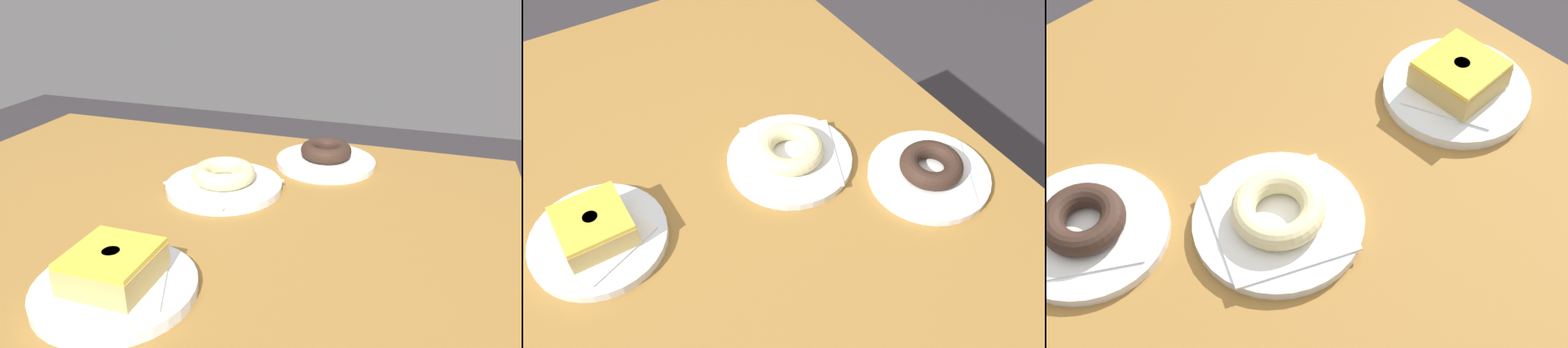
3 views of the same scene
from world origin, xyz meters
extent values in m
cube|color=olive|center=(0.00, 0.00, 0.74)|extent=(1.07, 0.79, 0.04)
cylinder|color=#9F5F2C|center=(-0.47, 0.34, 0.36)|extent=(0.07, 0.07, 0.72)
cylinder|color=white|center=(-0.02, 0.23, 0.77)|extent=(0.20, 0.20, 0.02)
cube|color=white|center=(-0.02, 0.23, 0.78)|extent=(0.16, 0.16, 0.00)
cube|color=tan|center=(-0.02, 0.23, 0.80)|extent=(0.10, 0.10, 0.04)
cube|color=yellow|center=(-0.02, 0.23, 0.82)|extent=(0.10, 0.10, 0.01)
cylinder|color=tan|center=(-0.02, 0.23, 0.82)|extent=(0.02, 0.02, 0.00)
cylinder|color=white|center=(-0.03, -0.08, 0.77)|extent=(0.20, 0.20, 0.01)
cube|color=white|center=(-0.03, -0.08, 0.78)|extent=(0.20, 0.20, 0.00)
torus|color=beige|center=(-0.03, -0.08, 0.80)|extent=(0.11, 0.11, 0.03)
cylinder|color=white|center=(-0.18, -0.25, 0.77)|extent=(0.19, 0.19, 0.01)
cube|color=white|center=(-0.18, -0.25, 0.78)|extent=(0.17, 0.17, 0.00)
torus|color=#34221A|center=(-0.18, -0.25, 0.79)|extent=(0.10, 0.10, 0.03)
camera|label=1|loc=(-0.35, 0.65, 1.13)|focal=34.23mm
camera|label=2|loc=(-0.56, 0.25, 1.44)|focal=38.81mm
camera|label=3|loc=(0.36, -0.41, 1.50)|focal=51.94mm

